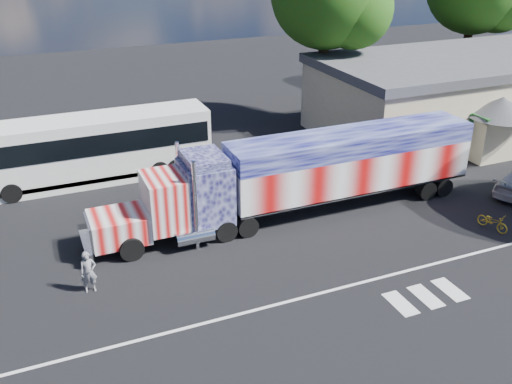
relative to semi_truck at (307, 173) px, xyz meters
name	(u,v)px	position (x,y,z in m)	size (l,w,h in m)	color
ground	(282,258)	(-2.94, -3.48, -2.19)	(100.00, 100.00, 0.00)	black
lane_markings	(362,295)	(-1.23, -7.24, -2.19)	(30.00, 2.67, 0.01)	silver
semi_truck	(307,173)	(0.00, 0.00, 0.00)	(19.99, 3.16, 4.26)	black
coach_bus	(97,147)	(-8.94, 8.38, -0.28)	(12.71, 2.96, 3.70)	silver
hall_building	(474,92)	(16.98, 7.38, 0.42)	(22.40, 12.80, 5.20)	beige
woman	(88,272)	(-11.08, -2.75, -1.30)	(0.65, 0.43, 1.78)	slate
bicycle	(493,221)	(7.44, -5.03, -1.78)	(0.55, 1.59, 0.84)	gold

